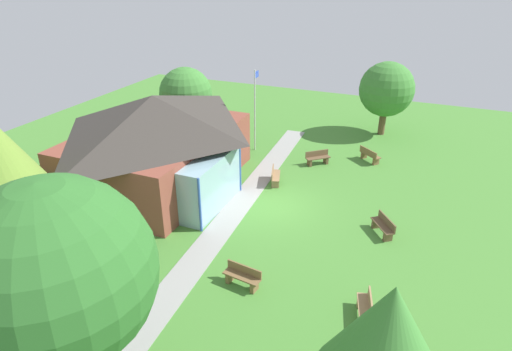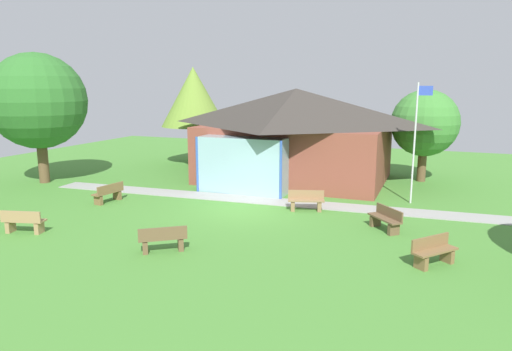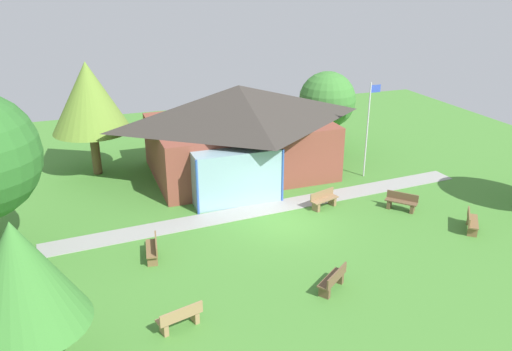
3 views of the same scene
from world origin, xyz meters
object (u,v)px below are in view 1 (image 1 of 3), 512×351
(tree_far_east, at_px, (387,89))
(tree_west_hedge, at_px, (57,274))
(bench_lawn_far_right, at_px, (370,155))
(tree_lawn_corner, at_px, (387,340))
(tree_behind_pavilion_right, at_px, (186,94))
(bench_front_left, at_px, (366,309))
(bench_mid_left, at_px, (243,277))
(bench_mid_right, at_px, (318,158))
(bench_rear_near_path, at_px, (275,176))
(pavilion, at_px, (159,139))
(bench_front_center, at_px, (383,226))
(flagpole, at_px, (255,107))

(tree_far_east, xyz_separation_m, tree_west_hedge, (-24.85, 4.57, 1.06))
(bench_lawn_far_right, bearing_deg, tree_lawn_corner, -40.65)
(bench_lawn_far_right, relative_size, tree_behind_pavilion_right, 0.29)
(bench_front_left, height_order, tree_west_hedge, tree_west_hedge)
(bench_mid_left, relative_size, tree_west_hedge, 0.23)
(bench_mid_right, relative_size, bench_lawn_far_right, 0.98)
(bench_mid_left, bearing_deg, bench_mid_right, -80.43)
(bench_lawn_far_right, xyz_separation_m, bench_rear_near_path, (-5.04, 4.36, 0.00))
(pavilion, xyz_separation_m, bench_lawn_far_right, (7.40, -10.22, -2.18))
(bench_mid_right, relative_size, bench_mid_left, 0.91)
(bench_front_center, xyz_separation_m, tree_far_east, (13.13, 2.05, 2.85))
(tree_lawn_corner, bearing_deg, bench_front_left, 12.00)
(pavilion, height_order, tree_lawn_corner, tree_lawn_corner)
(bench_mid_right, xyz_separation_m, bench_front_center, (-6.25, -4.84, 0.00))
(flagpole, relative_size, bench_lawn_far_right, 3.67)
(bench_mid_right, bearing_deg, tree_lawn_corner, 68.58)
(pavilion, height_order, bench_rear_near_path, pavilion)
(flagpole, xyz_separation_m, bench_front_left, (-12.51, -9.49, -2.52))
(tree_far_east, bearing_deg, tree_lawn_corner, -172.14)
(bench_mid_right, distance_m, bench_mid_left, 11.95)
(bench_front_center, xyz_separation_m, tree_west_hedge, (-11.73, 6.62, 3.92))
(bench_mid_right, xyz_separation_m, tree_west_hedge, (-17.97, 1.78, 3.92))
(bench_rear_near_path, xyz_separation_m, bench_mid_left, (-8.57, -1.92, 0.00))
(pavilion, bearing_deg, bench_mid_left, -128.57)
(bench_mid_left, xyz_separation_m, tree_behind_pavilion_right, (12.79, 10.02, 2.74))
(tree_west_hedge, relative_size, tree_behind_pavilion_right, 1.38)
(bench_front_center, distance_m, tree_far_east, 13.59)
(flagpole, height_order, bench_front_center, flagpole)
(pavilion, distance_m, tree_far_east, 16.21)
(bench_mid_right, relative_size, tree_west_hedge, 0.21)
(bench_rear_near_path, relative_size, bench_front_center, 1.06)
(bench_front_left, height_order, tree_behind_pavilion_right, tree_behind_pavilion_right)
(bench_lawn_far_right, bearing_deg, pavilion, -104.66)
(bench_lawn_far_right, height_order, bench_front_left, same)
(bench_front_left, relative_size, tree_lawn_corner, 0.31)
(bench_front_center, bearing_deg, bench_rear_near_path, 29.42)
(bench_mid_right, distance_m, tree_far_east, 7.95)
(bench_rear_near_path, xyz_separation_m, tree_west_hedge, (-14.59, 0.27, 3.92))
(pavilion, bearing_deg, flagpole, -24.66)
(bench_rear_near_path, height_order, tree_lawn_corner, tree_lawn_corner)
(bench_rear_near_path, xyz_separation_m, tree_behind_pavilion_right, (4.22, 8.10, 2.74))
(bench_rear_near_path, bearing_deg, bench_mid_left, -5.06)
(bench_mid_left, distance_m, tree_lawn_corner, 7.56)
(pavilion, relative_size, tree_west_hedge, 1.55)
(pavilion, relative_size, tree_lawn_corner, 2.10)
(bench_lawn_far_right, height_order, tree_behind_pavilion_right, tree_behind_pavilion_right)
(bench_rear_near_path, height_order, tree_far_east, tree_far_east)
(bench_lawn_far_right, bearing_deg, tree_behind_pavilion_right, -136.82)
(tree_west_hedge, bearing_deg, bench_front_left, -48.23)
(bench_lawn_far_right, relative_size, tree_lawn_corner, 0.29)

